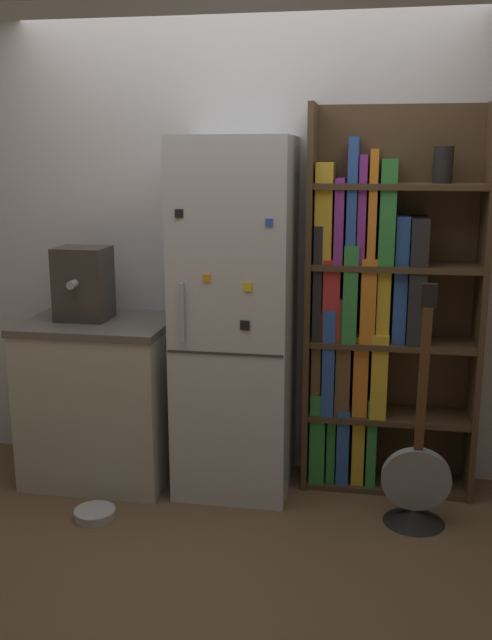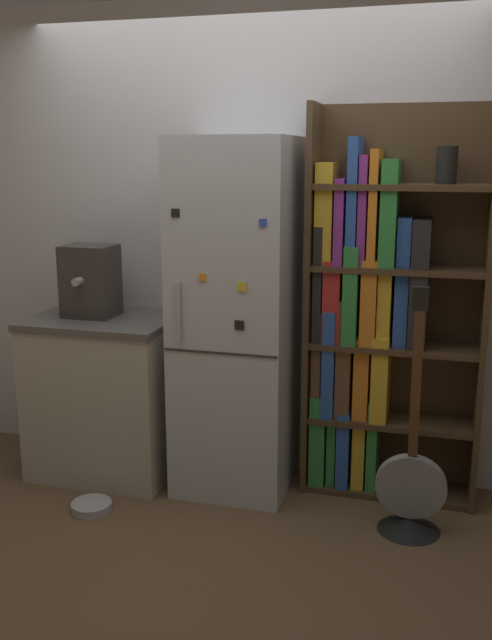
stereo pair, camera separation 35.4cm
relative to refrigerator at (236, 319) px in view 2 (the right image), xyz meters
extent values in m
plane|color=brown|center=(0.00, -0.17, -0.94)|extent=(16.00, 16.00, 0.00)
cube|color=silver|center=(0.00, 0.31, 0.36)|extent=(8.00, 0.05, 2.60)
cube|color=silver|center=(0.00, 0.00, 0.00)|extent=(0.60, 0.57, 1.87)
cube|color=#333333|center=(0.00, -0.29, -0.11)|extent=(0.58, 0.01, 0.01)
cube|color=#B2B2B7|center=(-0.21, -0.30, 0.09)|extent=(0.02, 0.02, 0.30)
cube|color=black|center=(0.10, -0.29, 0.04)|extent=(0.05, 0.01, 0.05)
cube|color=yellow|center=(0.11, -0.29, 0.23)|extent=(0.04, 0.01, 0.04)
cube|color=orange|center=(-0.08, -0.29, 0.26)|extent=(0.04, 0.01, 0.04)
cube|color=blue|center=(0.22, -0.29, 0.54)|extent=(0.04, 0.01, 0.04)
cube|color=black|center=(-0.22, -0.29, 0.57)|extent=(0.04, 0.02, 0.04)
cube|color=#4C3823|center=(0.38, 0.13, 0.08)|extent=(0.03, 0.32, 2.04)
cube|color=#4C3823|center=(1.25, 0.13, 0.08)|extent=(0.03, 0.32, 2.04)
cube|color=#4C3823|center=(0.81, 0.27, 0.08)|extent=(0.90, 0.03, 2.04)
cube|color=#4C3823|center=(0.81, 0.13, -0.92)|extent=(0.84, 0.29, 0.03)
cube|color=#4C3823|center=(0.81, 0.13, -0.53)|extent=(0.84, 0.29, 0.03)
cube|color=#4C3823|center=(0.81, 0.13, -0.12)|extent=(0.84, 0.29, 0.03)
cube|color=#4C3823|center=(0.81, 0.13, 0.28)|extent=(0.84, 0.29, 0.03)
cube|color=#4C3823|center=(0.81, 0.13, 0.69)|extent=(0.84, 0.29, 0.03)
cube|color=#338C3F|center=(0.44, 0.12, -0.66)|extent=(0.08, 0.25, 0.50)
cube|color=#338C3F|center=(0.52, 0.13, -0.67)|extent=(0.05, 0.23, 0.48)
cube|color=#2D59B2|center=(0.58, 0.12, -0.70)|extent=(0.07, 0.24, 0.42)
cube|color=gold|center=(0.66, 0.12, -0.59)|extent=(0.07, 0.21, 0.63)
cube|color=#338C3F|center=(0.73, 0.13, -0.66)|extent=(0.05, 0.25, 0.49)
cube|color=brown|center=(0.43, 0.13, -0.23)|extent=(0.05, 0.25, 0.56)
cube|color=#2D59B2|center=(0.49, 0.12, -0.23)|extent=(0.06, 0.27, 0.58)
cube|color=brown|center=(0.57, 0.14, -0.20)|extent=(0.08, 0.26, 0.64)
cube|color=orange|center=(0.66, 0.12, -0.30)|extent=(0.08, 0.22, 0.44)
cube|color=gold|center=(0.76, 0.13, -0.29)|extent=(0.08, 0.27, 0.45)
cube|color=#262628|center=(0.43, 0.12, 0.19)|extent=(0.04, 0.24, 0.60)
cube|color=red|center=(0.50, 0.12, 0.11)|extent=(0.09, 0.23, 0.43)
cube|color=#338C3F|center=(0.60, 0.12, 0.15)|extent=(0.07, 0.27, 0.51)
cube|color=orange|center=(0.69, 0.12, 0.11)|extent=(0.08, 0.25, 0.44)
cube|color=gold|center=(0.76, 0.12, 0.20)|extent=(0.07, 0.21, 0.62)
cube|color=#2D59B2|center=(0.85, 0.13, 0.22)|extent=(0.07, 0.21, 0.65)
cube|color=#262628|center=(0.93, 0.12, 0.21)|extent=(0.09, 0.26, 0.65)
cube|color=gold|center=(0.45, 0.12, 0.55)|extent=(0.09, 0.22, 0.51)
cube|color=purple|center=(0.53, 0.12, 0.51)|extent=(0.05, 0.25, 0.43)
cube|color=#2D59B2|center=(0.59, 0.12, 0.62)|extent=(0.05, 0.25, 0.63)
cube|color=purple|center=(0.64, 0.13, 0.57)|extent=(0.04, 0.25, 0.55)
cube|color=orange|center=(0.69, 0.12, 0.59)|extent=(0.04, 0.26, 0.57)
cube|color=#338C3F|center=(0.77, 0.12, 0.56)|extent=(0.08, 0.25, 0.53)
cylinder|color=black|center=(1.03, 0.13, 0.80)|extent=(0.10, 0.10, 0.18)
cube|color=#BCB7A8|center=(-0.76, -0.02, -0.50)|extent=(0.78, 0.61, 0.86)
cube|color=#5B5651|center=(-0.76, -0.02, -0.05)|extent=(0.80, 0.63, 0.04)
cube|color=#38332D|center=(-0.84, -0.01, 0.17)|extent=(0.28, 0.23, 0.40)
cylinder|color=#A5A39E|center=(-0.84, -0.15, 0.19)|extent=(0.04, 0.06, 0.04)
cone|color=black|center=(0.95, -0.27, -0.91)|extent=(0.31, 0.31, 0.06)
cylinder|color=gray|center=(0.95, -0.27, -0.71)|extent=(0.34, 0.09, 0.34)
cube|color=brown|center=(0.95, -0.35, -0.18)|extent=(0.04, 0.12, 0.72)
cube|color=black|center=(0.95, -0.41, 0.24)|extent=(0.07, 0.04, 0.11)
cylinder|color=#B7B7BC|center=(-0.63, -0.51, -0.92)|extent=(0.21, 0.21, 0.04)
torus|color=#B7B7BC|center=(-0.63, -0.51, -0.90)|extent=(0.21, 0.21, 0.01)
camera|label=1|loc=(0.69, -3.60, 0.84)|focal=40.00mm
camera|label=2|loc=(1.04, -3.52, 0.84)|focal=40.00mm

